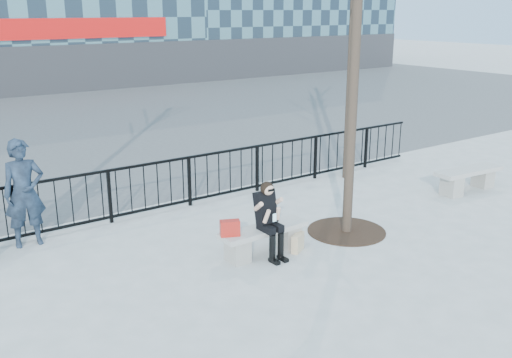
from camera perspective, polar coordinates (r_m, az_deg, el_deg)
ground at (r=10.09m, az=0.79°, el=-7.44°), size 120.00×120.00×0.00m
street_surface at (r=23.44m, az=-21.53°, el=5.35°), size 60.00×23.00×0.01m
railing at (r=12.29m, az=-7.49°, el=-0.36°), size 14.00×0.06×1.10m
tree_grate at (r=11.16m, az=9.03°, el=-5.16°), size 1.50×1.50×0.02m
bench_main at (r=9.97m, az=0.80°, el=-5.86°), size 1.65×0.46×0.49m
bench_second at (r=14.26m, az=20.45°, el=0.16°), size 1.81×0.51×0.54m
seated_woman at (r=9.71m, az=1.37°, el=-4.14°), size 0.50×0.64×1.34m
handbag at (r=9.50m, az=-2.63°, el=-4.93°), size 0.36×0.27×0.27m
shopping_bag at (r=10.14m, az=4.20°, el=-6.36°), size 0.36×0.28×0.32m
standing_man at (r=10.92m, az=-22.16°, el=-1.32°), size 0.75×0.52×1.96m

